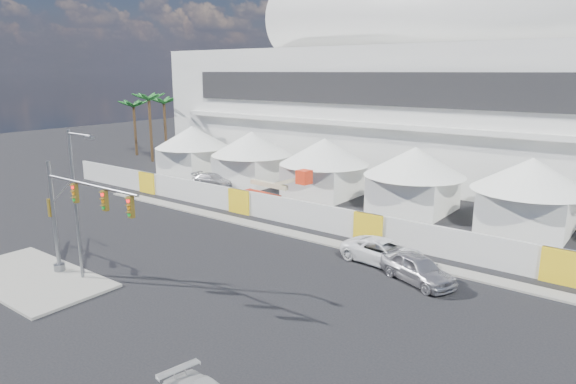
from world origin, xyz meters
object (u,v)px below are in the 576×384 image
Objects in this scene: sedan_silver at (418,268)px; lot_car_c at (213,180)px; boom_lift at (265,196)px; streetlight_median at (77,195)px; traffic_mast at (72,216)px; pickup_curb at (384,252)px.

sedan_silver is 1.04× the size of lot_car_c.
boom_lift reaches higher than sedan_silver.
streetlight_median is 1.07× the size of boom_lift.
boom_lift reaches higher than lot_car_c.
streetlight_median is (0.27, 0.27, 1.17)m from traffic_mast.
streetlight_median is at bearing 142.57° from pickup_curb.
pickup_curb is 0.69× the size of boom_lift.
boom_lift is (-1.93, 18.14, -3.88)m from streetlight_median.
boom_lift is at bearing 75.23° from pickup_curb.
sedan_silver is 0.60× the size of boom_lift.
lot_car_c is at bearing 117.71° from traffic_mast.
streetlight_median reaches higher than boom_lift.
sedan_silver is 18.29m from boom_lift.
pickup_curb is at bearing 45.68° from streetlight_median.
lot_car_c is at bearing 118.56° from streetlight_median.
traffic_mast is 1.23m from streetlight_median.
traffic_mast is (-12.50, -12.79, 3.02)m from pickup_curb.
boom_lift is (-14.16, 5.62, 0.30)m from pickup_curb.
lot_car_c is 0.58× the size of boom_lift.
traffic_mast is at bearing 142.55° from pickup_curb.
traffic_mast is (-15.23, -11.41, 2.97)m from sedan_silver.
lot_car_c is 10.42m from boom_lift.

